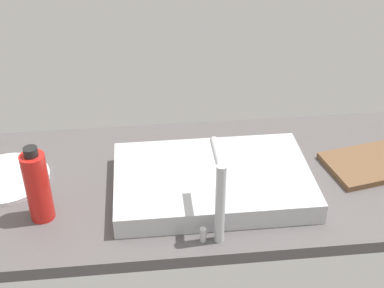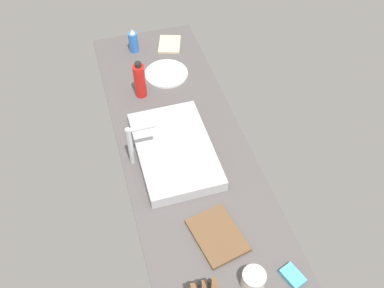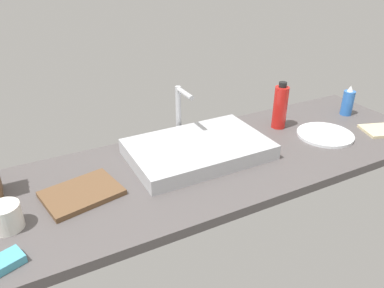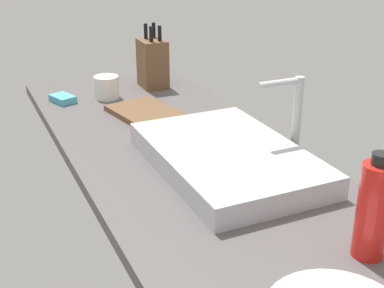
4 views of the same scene
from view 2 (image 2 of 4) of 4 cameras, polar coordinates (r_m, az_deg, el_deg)
countertop_slab at (r=203.03cm, az=-0.89°, el=-1.11°), size 197.35×60.51×3.50cm
sink_basin at (r=197.90cm, az=-2.34°, el=-0.83°), size 52.82×33.97×5.83cm
faucet at (r=189.44cm, az=-7.89°, el=0.37°), size 5.50×13.37×22.19cm
cutting_board at (r=175.50cm, az=3.49°, el=-12.09°), size 26.75×21.92×1.80cm
soap_bottle at (r=255.96cm, az=-7.85°, el=13.44°), size 5.43×5.43×14.67cm
water_bottle at (r=223.24cm, az=-6.98°, el=8.44°), size 6.20×6.20×21.16cm
dinner_plate at (r=240.54cm, az=-3.45°, el=9.38°), size 23.84×23.84×1.20cm
dish_towel at (r=261.72cm, az=-3.01°, el=13.19°), size 19.65×16.98×1.20cm
coffee_mug at (r=165.36cm, az=8.21°, el=-17.52°), size 8.77×8.77×7.94cm
dish_sponge at (r=171.57cm, az=13.31°, el=-16.84°), size 10.48×8.65×2.40cm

